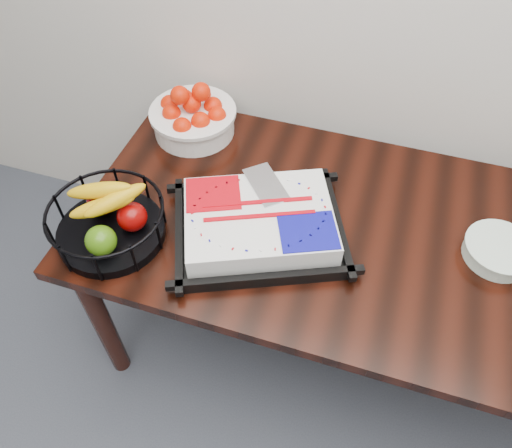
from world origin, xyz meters
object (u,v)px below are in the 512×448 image
(table, at_px, (357,248))
(cake_tray, at_px, (259,223))
(plate_stack, at_px, (498,251))
(tangerine_bowl, at_px, (193,113))
(fruit_basket, at_px, (107,220))

(table, bearing_deg, cake_tray, -161.17)
(plate_stack, bearing_deg, tangerine_bowl, 166.46)
(fruit_basket, bearing_deg, cake_tray, 19.03)
(cake_tray, bearing_deg, table, 18.83)
(table, bearing_deg, fruit_basket, -161.05)
(tangerine_bowl, bearing_deg, fruit_basket, -95.61)
(cake_tray, bearing_deg, plate_stack, 10.73)
(tangerine_bowl, xyz_separation_m, plate_stack, (1.09, -0.26, -0.06))
(tangerine_bowl, height_order, plate_stack, tangerine_bowl)
(table, bearing_deg, plate_stack, 4.28)
(tangerine_bowl, bearing_deg, plate_stack, -13.54)
(tangerine_bowl, relative_size, fruit_basket, 0.90)
(cake_tray, bearing_deg, fruit_basket, -160.97)
(tangerine_bowl, bearing_deg, table, -23.11)
(table, relative_size, plate_stack, 8.58)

